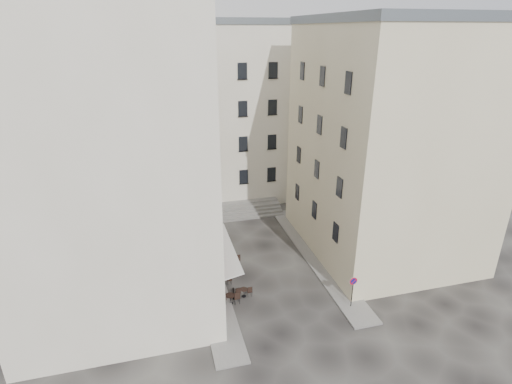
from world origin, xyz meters
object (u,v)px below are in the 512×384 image
object	(u,v)px
no_parking_sign	(353,287)
pedestrian	(229,253)
bistro_table_a	(230,298)
bistro_table_b	(244,292)

from	to	relation	value
no_parking_sign	pedestrian	world-z (taller)	no_parking_sign
bistro_table_a	bistro_table_b	world-z (taller)	bistro_table_a
bistro_table_a	pedestrian	bearing A→B (deg)	79.05
no_parking_sign	bistro_table_b	size ratio (longest dim) A/B	2.08
no_parking_sign	pedestrian	distance (m)	10.35
bistro_table_a	bistro_table_b	size ratio (longest dim) A/B	1.15
bistro_table_b	bistro_table_a	bearing A→B (deg)	-153.05
bistro_table_b	pedestrian	world-z (taller)	pedestrian
bistro_table_a	no_parking_sign	bearing A→B (deg)	-17.39
bistro_table_b	pedestrian	distance (m)	4.69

